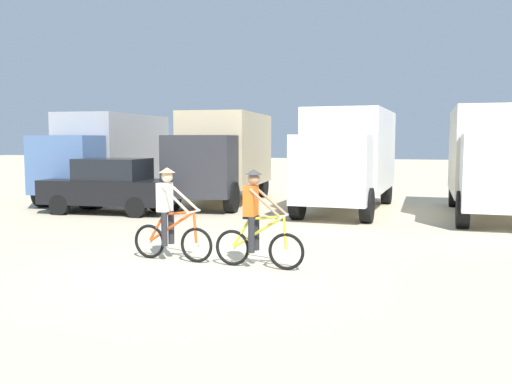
% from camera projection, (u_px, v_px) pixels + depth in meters
% --- Properties ---
extents(ground_plane, '(120.00, 120.00, 0.00)m').
position_uv_depth(ground_plane, '(195.00, 270.00, 10.02)').
color(ground_plane, beige).
extents(box_truck_grey_hauler, '(2.87, 6.91, 3.35)m').
position_uv_depth(box_truck_grey_hauler, '(108.00, 152.00, 21.54)').
color(box_truck_grey_hauler, '#9E9EA3').
rests_on(box_truck_grey_hauler, ground).
extents(box_truck_tan_camper, '(3.08, 6.96, 3.35)m').
position_uv_depth(box_truck_tan_camper, '(224.00, 153.00, 20.54)').
color(box_truck_tan_camper, '#CCB78E').
rests_on(box_truck_tan_camper, ground).
extents(box_truck_avon_van, '(2.47, 6.78, 3.35)m').
position_uv_depth(box_truck_avon_van, '(349.00, 154.00, 18.38)').
color(box_truck_avon_van, white).
rests_on(box_truck_avon_van, ground).
extents(box_truck_cream_rv, '(2.56, 6.81, 3.35)m').
position_uv_depth(box_truck_cream_rv, '(494.00, 156.00, 16.84)').
color(box_truck_cream_rv, beige).
rests_on(box_truck_cream_rv, ground).
extents(sedan_parked, '(4.34, 2.13, 1.76)m').
position_uv_depth(sedan_parked, '(110.00, 186.00, 17.67)').
color(sedan_parked, black).
rests_on(sedan_parked, ground).
extents(cyclist_orange_shirt, '(1.73, 0.52, 1.82)m').
position_uv_depth(cyclist_orange_shirt, '(170.00, 217.00, 10.74)').
color(cyclist_orange_shirt, black).
rests_on(cyclist_orange_shirt, ground).
extents(cyclist_cowboy_hat, '(1.73, 0.52, 1.82)m').
position_uv_depth(cyclist_cowboy_hat, '(256.00, 222.00, 10.11)').
color(cyclist_cowboy_hat, black).
rests_on(cyclist_cowboy_hat, ground).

